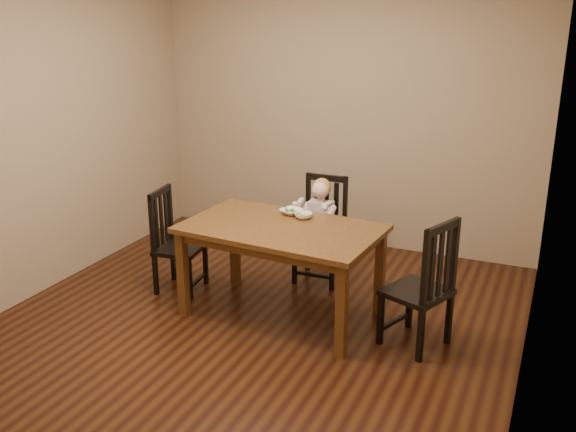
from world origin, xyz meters
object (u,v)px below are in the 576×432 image
at_px(chair_left, 175,242).
at_px(bowl_peas, 291,212).
at_px(chair_child, 322,231).
at_px(toddler, 320,219).
at_px(dining_table, 282,237).
at_px(bowl_veg, 303,216).
at_px(chair_right, 423,287).

bearing_deg(chair_left, bowl_peas, 95.60).
height_order(chair_child, toddler, chair_child).
xyz_separation_m(chair_left, toddler, (1.10, 0.69, 0.15)).
xyz_separation_m(toddler, bowl_peas, (-0.08, -0.46, 0.20)).
bearing_deg(dining_table, chair_child, 88.05).
distance_m(dining_table, toddler, 0.78).
bearing_deg(bowl_veg, chair_child, 95.34).
height_order(chair_left, bowl_peas, chair_left).
relative_size(chair_child, bowl_peas, 5.44).
distance_m(toddler, bowl_veg, 0.56).
xyz_separation_m(chair_child, bowl_peas, (-0.08, -0.51, 0.33)).
relative_size(chair_right, bowl_peas, 5.66).
relative_size(dining_table, bowl_veg, 10.90).
distance_m(chair_left, toddler, 1.30).
height_order(dining_table, chair_left, chair_left).
bearing_deg(chair_right, dining_table, 108.83).
bearing_deg(chair_child, dining_table, 86.54).
bearing_deg(chair_child, bowl_veg, 93.84).
distance_m(chair_right, bowl_peas, 1.29).
bearing_deg(toddler, chair_child, -90.00).
relative_size(toddler, bowl_veg, 3.41).
bearing_deg(chair_child, bowl_peas, 79.49).
relative_size(dining_table, chair_right, 1.60).
height_order(dining_table, chair_child, chair_child).
bearing_deg(chair_child, chair_right, 140.39).
xyz_separation_m(chair_left, bowl_veg, (1.15, 0.17, 0.35)).
xyz_separation_m(chair_right, bowl_peas, (-1.20, 0.37, 0.31)).
bearing_deg(toddler, bowl_veg, 94.19).
height_order(chair_right, bowl_veg, chair_right).
height_order(chair_left, toddler, chair_left).
bearing_deg(chair_left, chair_right, 79.20).
height_order(chair_left, chair_right, chair_right).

